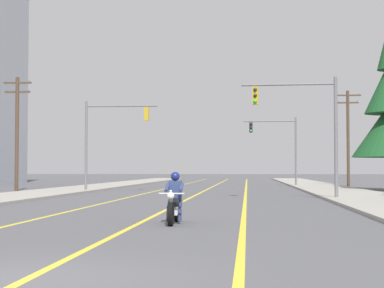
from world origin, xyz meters
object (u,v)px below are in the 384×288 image
traffic_signal_near_right (308,119)px  traffic_signal_near_left (107,132)px  utility_pole_left_near (17,129)px  utility_pole_right_far (348,135)px  motorcycle_with_rider (174,203)px  traffic_signal_mid_right (280,141)px

traffic_signal_near_right → traffic_signal_near_left: 16.46m
traffic_signal_near_right → utility_pole_left_near: utility_pole_left_near is taller
utility_pole_left_near → utility_pole_right_far: (25.00, 13.07, 0.21)m
traffic_signal_near_right → traffic_signal_near_left: size_ratio=1.00×
traffic_signal_near_right → traffic_signal_near_left: (-12.65, 10.53, 0.01)m
motorcycle_with_rider → traffic_signal_near_right: traffic_signal_near_right is taller
traffic_signal_near_left → utility_pole_left_near: 6.72m
motorcycle_with_rider → utility_pole_left_near: (-14.17, 26.39, 3.77)m
motorcycle_with_rider → traffic_signal_near_left: size_ratio=0.35×
utility_pole_left_near → utility_pole_right_far: bearing=27.6°
traffic_signal_near_right → utility_pole_right_far: size_ratio=0.74×
traffic_signal_near_left → traffic_signal_mid_right: same height
utility_pole_right_far → traffic_signal_near_left: bearing=-142.7°
utility_pole_right_far → utility_pole_left_near: bearing=-152.4°
traffic_signal_near_right → utility_pole_right_far: (5.70, 24.53, 0.46)m
traffic_signal_near_right → traffic_signal_near_left: same height
traffic_signal_near_right → utility_pole_left_near: size_ratio=0.77×
traffic_signal_near_right → utility_pole_left_near: bearing=149.3°
traffic_signal_near_right → traffic_signal_mid_right: same height
motorcycle_with_rider → utility_pole_left_near: bearing=118.2°
traffic_signal_near_left → traffic_signal_near_right: bearing=-39.8°
traffic_signal_near_left → utility_pole_left_near: size_ratio=0.77×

